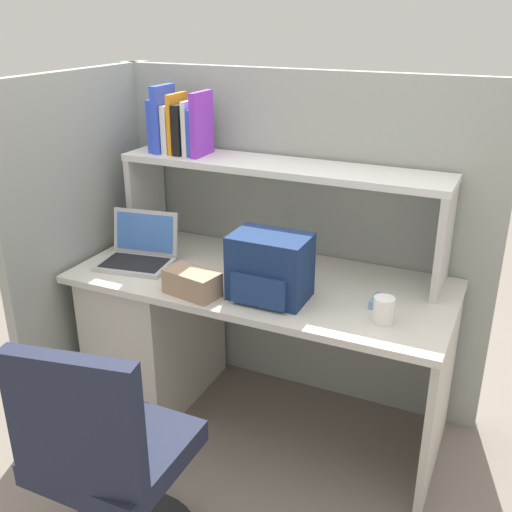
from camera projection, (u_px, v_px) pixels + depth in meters
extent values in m
plane|color=slate|center=(260.00, 419.00, 2.81)|extent=(8.00, 8.00, 0.00)
cube|color=beige|center=(261.00, 281.00, 2.53)|extent=(1.60, 0.70, 0.03)
cube|color=beige|center=(157.00, 330.00, 2.88)|extent=(0.40, 0.64, 0.70)
cube|color=beige|center=(440.00, 399.00, 2.37)|extent=(0.03, 0.64, 0.70)
cube|color=#939991|center=(294.00, 239.00, 2.83)|extent=(1.84, 0.05, 1.55)
cube|color=#939991|center=(91.00, 242.00, 2.80)|extent=(0.05, 1.06, 1.55)
cube|color=beige|center=(146.00, 198.00, 2.89)|extent=(0.03, 0.28, 0.42)
cube|color=beige|center=(444.00, 241.00, 2.34)|extent=(0.03, 0.28, 0.42)
cube|color=silver|center=(281.00, 167.00, 2.53)|extent=(1.44, 0.28, 0.03)
cube|color=blue|center=(157.00, 125.00, 2.71)|extent=(0.03, 0.14, 0.23)
cube|color=blue|center=(164.00, 119.00, 2.68)|extent=(0.03, 0.16, 0.30)
cube|color=white|center=(172.00, 128.00, 2.69)|extent=(0.03, 0.14, 0.21)
cube|color=orange|center=(178.00, 123.00, 2.67)|extent=(0.02, 0.16, 0.26)
cube|color=black|center=(184.00, 129.00, 2.66)|extent=(0.04, 0.16, 0.22)
cube|color=white|center=(192.00, 127.00, 2.65)|extent=(0.02, 0.15, 0.24)
cube|color=blue|center=(198.00, 131.00, 2.64)|extent=(0.02, 0.16, 0.20)
cube|color=purple|center=(202.00, 124.00, 2.61)|extent=(0.03, 0.17, 0.28)
cube|color=#B7BABF|center=(136.00, 264.00, 2.64)|extent=(0.34, 0.27, 0.02)
cube|color=black|center=(134.00, 263.00, 2.63)|extent=(0.30, 0.21, 0.00)
cube|color=#B7BABF|center=(145.00, 232.00, 2.70)|extent=(0.31, 0.09, 0.20)
cube|color=#3F72CC|center=(145.00, 232.00, 2.70)|extent=(0.27, 0.07, 0.17)
cube|color=navy|center=(270.00, 267.00, 2.31)|extent=(0.30, 0.20, 0.26)
cube|color=navy|center=(259.00, 291.00, 2.25)|extent=(0.22, 0.04, 0.12)
cube|color=#7299C6|center=(380.00, 302.00, 2.29)|extent=(0.06, 0.11, 0.03)
cylinder|color=white|center=(384.00, 310.00, 2.15)|extent=(0.08, 0.08, 0.10)
cube|color=#9E7F60|center=(192.00, 283.00, 2.37)|extent=(0.24, 0.16, 0.10)
cylinder|color=#262628|center=(122.00, 500.00, 2.02)|extent=(0.05, 0.05, 0.41)
cube|color=#1E2338|center=(116.00, 452.00, 1.94)|extent=(0.44, 0.44, 0.08)
cube|color=#1E2338|center=(75.00, 425.00, 1.66)|extent=(0.40, 0.13, 0.44)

